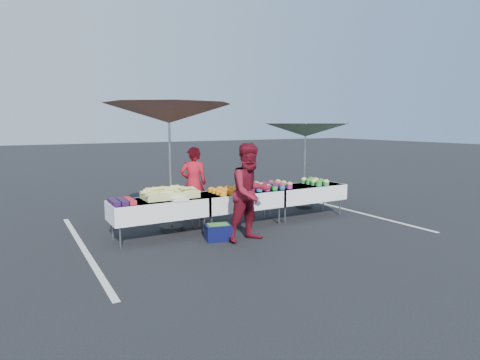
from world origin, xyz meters
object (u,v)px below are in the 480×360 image
table_left (159,208)px  customer (251,192)px  table_center (240,199)px  table_right (306,192)px  umbrella_right (305,131)px  umbrella_left (169,114)px  storage_bin (218,232)px  vendor (194,183)px

table_left → customer: 1.80m
table_center → customer: 1.16m
table_left → table_right: same height
table_right → umbrella_right: size_ratio=0.79×
umbrella_left → storage_bin: size_ratio=5.80×
umbrella_left → umbrella_right: bearing=6.0°
table_center → umbrella_left: umbrella_left is taller
vendor → customer: size_ratio=0.91×
vendor → storage_bin: 1.92m
vendor → umbrella_right: bearing=-170.2°
table_right → vendor: (-2.42, 1.06, 0.25)m
table_left → customer: size_ratio=1.01×
table_center → umbrella_left: 2.31m
table_left → table_center: 1.80m
table_right → umbrella_right: umbrella_right is taller
customer → umbrella_left: 2.30m
table_right → storage_bin: bearing=-165.0°
table_left → umbrella_right: bearing=10.8°
table_center → table_right: 1.80m
customer → storage_bin: customer is taller
table_center → vendor: bearing=120.3°
vendor → umbrella_right: 3.25m
customer → umbrella_right: 3.51m
customer → storage_bin: bearing=143.8°
umbrella_right → table_left: bearing=-169.2°
customer → umbrella_left: (-1.03, 1.44, 1.46)m
umbrella_left → storage_bin: (0.51, -1.12, -2.22)m
table_right → storage_bin: 2.82m
vendor → umbrella_left: umbrella_left is taller
table_left → table_center: bearing=0.0°
vendor → umbrella_left: size_ratio=0.54×
table_center → umbrella_right: 2.91m
storage_bin → table_left: bearing=154.4°
vendor → storage_bin: bearing=95.9°
table_right → customer: customer is taller
table_center → storage_bin: table_center is taller
table_center → table_right: bearing=0.0°
table_left → umbrella_left: 1.88m
table_right → vendor: 2.65m
umbrella_left → storage_bin: bearing=-65.5°
table_right → umbrella_left: umbrella_left is taller
umbrella_left → storage_bin: umbrella_left is taller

